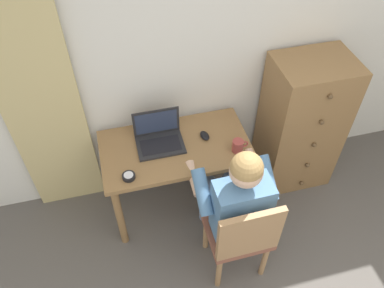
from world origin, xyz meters
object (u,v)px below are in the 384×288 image
(laptop, at_px, (159,137))
(coffee_mug, at_px, (238,146))
(dresser, at_px, (301,124))
(chair, at_px, (241,234))
(person_seated, at_px, (234,196))
(desk, at_px, (176,157))
(desk_clock, at_px, (129,176))
(computer_mouse, at_px, (205,136))

(laptop, bearing_deg, coffee_mug, -22.88)
(dresser, bearing_deg, chair, -135.11)
(person_seated, bearing_deg, coffee_mug, 68.33)
(laptop, bearing_deg, dresser, 0.77)
(desk, distance_m, desk_clock, 0.44)
(laptop, height_order, coffee_mug, laptop)
(desk_clock, distance_m, coffee_mug, 0.80)
(chair, height_order, computer_mouse, chair)
(desk_clock, xyz_separation_m, coffee_mug, (0.79, 0.05, 0.03))
(chair, xyz_separation_m, desk_clock, (-0.66, 0.47, 0.25))
(dresser, height_order, coffee_mug, dresser)
(chair, height_order, desk_clock, chair)
(chair, bearing_deg, dresser, 44.89)
(chair, relative_size, desk_clock, 9.65)
(chair, distance_m, laptop, 0.89)
(computer_mouse, xyz_separation_m, coffee_mug, (0.19, -0.19, 0.03))
(computer_mouse, relative_size, desk_clock, 1.11)
(chair, distance_m, desk_clock, 0.85)
(person_seated, bearing_deg, desk, 120.08)
(computer_mouse, distance_m, desk_clock, 0.65)
(desk_clock, bearing_deg, chair, -35.80)
(desk_clock, bearing_deg, person_seated, -23.99)
(dresser, xyz_separation_m, person_seated, (-0.77, -0.59, 0.07))
(person_seated, distance_m, desk_clock, 0.72)
(desk_clock, relative_size, coffee_mug, 0.75)
(desk, bearing_deg, chair, -66.91)
(desk, xyz_separation_m, dresser, (1.06, 0.09, -0.00))
(laptop, bearing_deg, desk_clock, -133.47)
(computer_mouse, bearing_deg, dresser, -6.00)
(computer_mouse, xyz_separation_m, desk_clock, (-0.60, -0.24, -0.00))
(chair, height_order, coffee_mug, chair)
(laptop, distance_m, coffee_mug, 0.57)
(dresser, relative_size, person_seated, 1.01)
(coffee_mug, bearing_deg, computer_mouse, 135.93)
(desk, bearing_deg, coffee_mug, -19.50)
(desk, relative_size, desk_clock, 12.08)
(desk, relative_size, chair, 1.25)
(desk_clock, bearing_deg, dresser, 11.63)
(desk, distance_m, computer_mouse, 0.27)
(desk, height_order, dresser, dresser)
(coffee_mug, bearing_deg, chair, -104.43)
(laptop, relative_size, desk_clock, 3.79)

